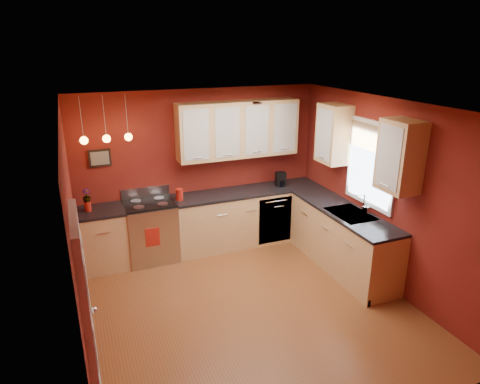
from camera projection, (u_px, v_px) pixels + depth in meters
name	position (u px, v px, depth m)	size (l,w,h in m)	color
floor	(250.00, 306.00, 5.61)	(4.20, 4.20, 0.00)	brown
ceiling	(252.00, 107.00, 4.75)	(4.00, 4.20, 0.02)	white
wall_back	(200.00, 169.00, 7.02)	(4.00, 0.02, 2.60)	maroon
wall_front	(357.00, 310.00, 3.34)	(4.00, 0.02, 2.60)	maroon
wall_left	(76.00, 242.00, 4.48)	(0.02, 4.20, 2.60)	maroon
wall_right	(384.00, 194.00, 5.88)	(0.02, 4.20, 2.60)	maroon
base_cabinets_back_left	(103.00, 240.00, 6.46)	(0.70, 0.60, 0.90)	tan
base_cabinets_back_right	(248.00, 217.00, 7.30)	(2.54, 0.60, 0.90)	tan
base_cabinets_right	(342.00, 240.00, 6.46)	(0.60, 2.10, 0.90)	tan
counter_back_left	(100.00, 211.00, 6.30)	(0.70, 0.62, 0.04)	black
counter_back_right	(248.00, 191.00, 7.14)	(2.54, 0.62, 0.04)	black
counter_right	(344.00, 211.00, 6.30)	(0.62, 2.10, 0.04)	black
gas_range	(151.00, 231.00, 6.71)	(0.76, 0.64, 1.11)	#AFAFB4
dishwasher_front	(275.00, 220.00, 7.17)	(0.60, 0.02, 0.80)	#AFAFB4
sink	(351.00, 215.00, 6.17)	(0.50, 0.70, 0.33)	#95969B
window	(372.00, 162.00, 6.01)	(0.06, 1.02, 1.22)	white
door_left_wall	(89.00, 331.00, 3.53)	(0.12, 0.82, 2.05)	white
upper_cabinets_back	(238.00, 129.00, 6.86)	(2.00, 0.35, 0.90)	tan
upper_cabinets_right	(363.00, 144.00, 5.89)	(0.35, 1.95, 0.90)	tan
wall_picture	(100.00, 158.00, 6.34)	(0.32, 0.03, 0.26)	black
pendant_lights	(107.00, 138.00, 5.97)	(0.71, 0.11, 0.66)	#95969B
red_canister	(179.00, 194.00, 6.66)	(0.12, 0.12, 0.18)	#A81D12
red_vase	(88.00, 206.00, 6.23)	(0.09, 0.09, 0.15)	#A81D12
flowers	(87.00, 196.00, 6.17)	(0.12, 0.12, 0.21)	#A81D12
coffee_maker	(281.00, 180.00, 7.31)	(0.19, 0.18, 0.24)	black
soap_pump	(366.00, 209.00, 6.10)	(0.08, 0.08, 0.18)	silver
dish_towel	(153.00, 237.00, 6.39)	(0.21, 0.01, 0.29)	#A81D12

